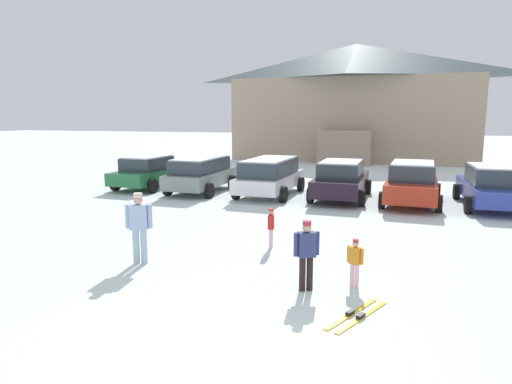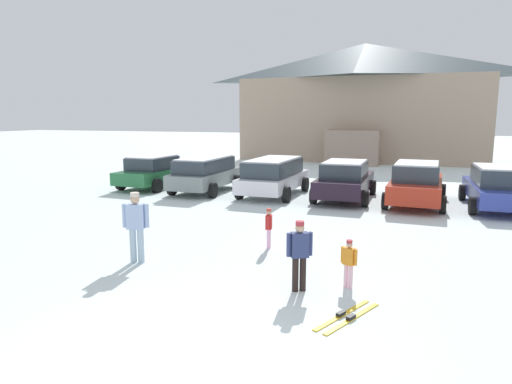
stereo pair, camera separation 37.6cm
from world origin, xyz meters
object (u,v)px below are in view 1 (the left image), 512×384
object	(u,v)px
parked_blue_hatchback	(491,186)
skier_child_in_orange_jacket	(355,260)
pair_of_skis	(356,315)
parked_white_suv	(270,175)
ski_lodge	(354,102)
skier_adult_in_blue_parka	(139,224)
skier_teen_in_navy_coat	(306,251)
skier_child_in_red_jacket	(271,226)
parked_black_sedan	(341,179)
parked_green_coupe	(149,171)
parked_grey_wagon	(201,173)
parked_red_sedan	(412,182)

from	to	relation	value
parked_blue_hatchback	skier_child_in_orange_jacket	world-z (taller)	parked_blue_hatchback
pair_of_skis	parked_white_suv	bearing A→B (deg)	112.61
ski_lodge	skier_adult_in_blue_parka	xyz separation A→B (m)	(-2.21, -27.67, -3.51)
parked_white_suv	skier_teen_in_navy_coat	xyz separation A→B (m)	(3.59, -10.26, -0.07)
skier_child_in_red_jacket	pair_of_skis	world-z (taller)	skier_child_in_red_jacket
parked_black_sedan	parked_blue_hatchback	xyz separation A→B (m)	(5.54, -0.19, 0.00)
ski_lodge	skier_adult_in_blue_parka	size ratio (longest dim) A/B	11.10
parked_blue_hatchback	skier_teen_in_navy_coat	distance (m)	11.29
parked_green_coupe	pair_of_skis	distance (m)	15.68
parked_white_suv	skier_child_in_orange_jacket	bearing A→B (deg)	-65.40
parked_green_coupe	skier_child_in_red_jacket	bearing A→B (deg)	-44.17
parked_grey_wagon	skier_child_in_orange_jacket	world-z (taller)	parked_grey_wagon
parked_green_coupe	skier_child_in_red_jacket	size ratio (longest dim) A/B	4.29
skier_adult_in_blue_parka	pair_of_skis	size ratio (longest dim) A/B	1.04
parked_white_suv	skier_teen_in_navy_coat	distance (m)	10.87
parked_white_suv	parked_blue_hatchback	distance (m)	8.57
parked_black_sedan	pair_of_skis	bearing A→B (deg)	-81.77
parked_green_coupe	parked_white_suv	bearing A→B (deg)	-2.87
skier_child_in_orange_jacket	parked_white_suv	bearing A→B (deg)	114.60
parked_white_suv	parked_blue_hatchback	bearing A→B (deg)	-0.87
parked_grey_wagon	skier_child_in_orange_jacket	xyz separation A→B (m)	(7.64, -9.65, -0.30)
skier_adult_in_blue_parka	skier_child_in_orange_jacket	xyz separation A→B (m)	(4.89, -0.02, -0.38)
skier_child_in_red_jacket	ski_lodge	bearing A→B (deg)	90.80
parked_white_suv	ski_lodge	bearing A→B (deg)	84.26
ski_lodge	skier_teen_in_navy_coat	xyz separation A→B (m)	(1.79, -28.16, -3.65)
parked_red_sedan	parked_blue_hatchback	bearing A→B (deg)	1.34
parked_green_coupe	skier_child_in_orange_jacket	xyz separation A→B (m)	(10.51, -10.09, -0.22)
skier_teen_in_navy_coat	skier_child_in_orange_jacket	size ratio (longest dim) A/B	1.42
parked_black_sedan	pair_of_skis	xyz separation A→B (m)	(1.62, -11.21, -0.79)
pair_of_skis	parked_green_coupe	bearing A→B (deg)	132.98
parked_red_sedan	pair_of_skis	world-z (taller)	parked_red_sedan
skier_teen_in_navy_coat	parked_green_coupe	bearing A→B (deg)	132.33
parked_green_coupe	parked_red_sedan	xyz separation A→B (m)	(11.81, -0.50, 0.06)
parked_red_sedan	parked_blue_hatchback	size ratio (longest dim) A/B	1.03
parked_green_coupe	skier_teen_in_navy_coat	xyz separation A→B (m)	(9.62, -10.56, 0.01)
parked_red_sedan	skier_child_in_orange_jacket	world-z (taller)	parked_red_sedan
skier_teen_in_navy_coat	skier_child_in_red_jacket	distance (m)	2.98
parked_white_suv	parked_red_sedan	world-z (taller)	parked_red_sedan
ski_lodge	skier_child_in_orange_jacket	xyz separation A→B (m)	(2.68, -27.69, -3.89)
skier_teen_in_navy_coat	skier_adult_in_blue_parka	world-z (taller)	skier_adult_in_blue_parka
skier_adult_in_blue_parka	skier_child_in_red_jacket	distance (m)	3.35
parked_grey_wagon	skier_teen_in_navy_coat	size ratio (longest dim) A/B	3.06
parked_grey_wagon	parked_black_sedan	distance (m)	6.19
skier_child_in_orange_jacket	parked_red_sedan	bearing A→B (deg)	82.26
parked_red_sedan	skier_adult_in_blue_parka	size ratio (longest dim) A/B	2.93
parked_blue_hatchback	pair_of_skis	xyz separation A→B (m)	(-3.92, -11.03, -0.79)
pair_of_skis	parked_blue_hatchback	bearing A→B (deg)	70.42
parked_green_coupe	skier_child_in_orange_jacket	size ratio (longest dim) A/B	4.54
skier_adult_in_blue_parka	skier_teen_in_navy_coat	bearing A→B (deg)	-6.95
ski_lodge	skier_teen_in_navy_coat	size ratio (longest dim) A/B	13.17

